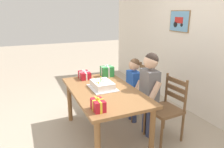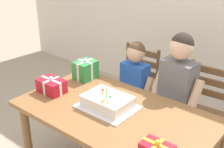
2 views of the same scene
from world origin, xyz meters
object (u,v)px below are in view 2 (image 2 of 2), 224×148
(dining_table, at_px, (115,121))
(chair_right, at_px, (202,115))
(gift_box_beside_cake, at_px, (52,86))
(child_younger, at_px, (135,84))
(birthday_cake, at_px, (108,102))
(chair_left, at_px, (134,90))
(child_older, at_px, (177,88))
(gift_box_red_large, at_px, (85,70))

(dining_table, xyz_separation_m, chair_right, (0.38, 0.80, -0.18))
(gift_box_beside_cake, height_order, chair_right, chair_right)
(child_younger, bearing_deg, chair_right, 17.26)
(birthday_cake, bearing_deg, dining_table, 0.12)
(chair_left, distance_m, chair_right, 0.77)
(chair_left, height_order, child_older, child_older)
(gift_box_red_large, xyz_separation_m, child_older, (0.79, 0.33, -0.06))
(dining_table, relative_size, gift_box_red_large, 7.42)
(birthday_cake, distance_m, chair_left, 0.92)
(gift_box_beside_cake, height_order, chair_left, chair_left)
(dining_table, distance_m, child_younger, 0.66)
(gift_box_red_large, height_order, child_younger, child_younger)
(birthday_cake, height_order, child_younger, child_younger)
(chair_left, height_order, chair_right, same)
(gift_box_red_large, bearing_deg, birthday_cake, -29.14)
(gift_box_beside_cake, height_order, child_younger, child_younger)
(chair_left, bearing_deg, gift_box_red_large, -110.54)
(gift_box_beside_cake, bearing_deg, gift_box_red_large, 85.30)
(chair_right, bearing_deg, dining_table, -115.35)
(dining_table, bearing_deg, chair_right, 64.65)
(child_older, bearing_deg, birthday_cake, -114.47)
(dining_table, bearing_deg, gift_box_red_large, 153.91)
(birthday_cake, height_order, chair_right, birthday_cake)
(chair_left, distance_m, child_younger, 0.31)
(chair_left, xyz_separation_m, child_older, (0.59, -0.19, 0.30))
(dining_table, bearing_deg, gift_box_beside_cake, -170.64)
(gift_box_red_large, xyz_separation_m, chair_right, (0.96, 0.52, -0.36))
(gift_box_beside_cake, relative_size, chair_right, 0.26)
(chair_right, bearing_deg, gift_box_beside_cake, -137.65)
(child_older, bearing_deg, gift_box_red_large, -157.54)
(child_older, height_order, child_younger, child_older)
(child_younger, bearing_deg, birthday_cake, -74.15)
(dining_table, relative_size, chair_left, 1.66)
(chair_right, relative_size, child_younger, 0.85)
(chair_left, relative_size, chair_right, 1.00)
(birthday_cake, xyz_separation_m, child_older, (0.28, 0.61, -0.02))
(birthday_cake, bearing_deg, child_younger, 105.85)
(gift_box_red_large, relative_size, child_younger, 0.19)
(chair_right, bearing_deg, child_older, -131.79)
(gift_box_red_large, xyz_separation_m, chair_left, (0.19, 0.52, -0.36))
(child_older, distance_m, child_younger, 0.46)
(dining_table, relative_size, child_younger, 1.41)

